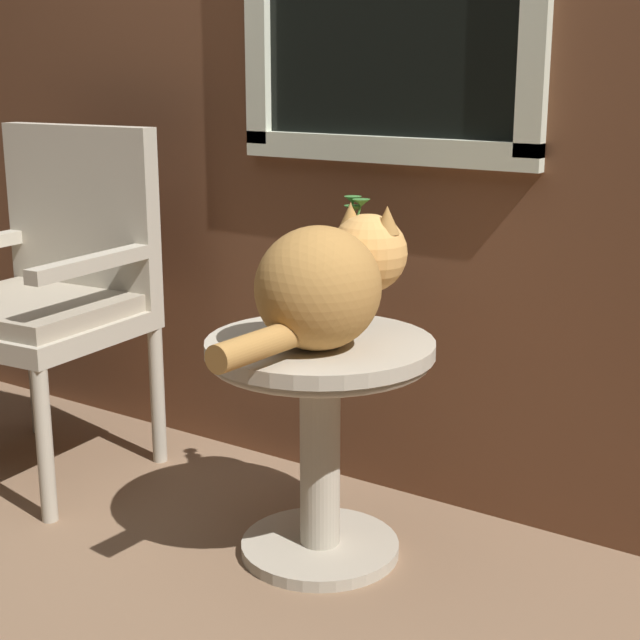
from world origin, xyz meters
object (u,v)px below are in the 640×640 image
Objects in this scene: wicker_chair at (50,285)px; pewter_vase_with_ivy at (347,290)px; cat at (328,281)px; wicker_side_table at (320,405)px.

pewter_vase_with_ivy is (0.97, 0.12, 0.09)m from wicker_chair.
wicker_side_table is at bearing 152.15° from cat.
wicker_side_table is 0.55× the size of wicker_chair.
wicker_side_table is 1.74× the size of pewter_vase_with_ivy.
wicker_side_table is at bearing -1.60° from wicker_chair.
wicker_side_table is 1.00m from wicker_chair.
pewter_vase_with_ivy is at bearing 95.88° from wicker_side_table.
cat reaches higher than wicker_side_table.
wicker_chair is at bearing -173.23° from pewter_vase_with_ivy.
wicker_side_table is at bearing -84.12° from pewter_vase_with_ivy.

